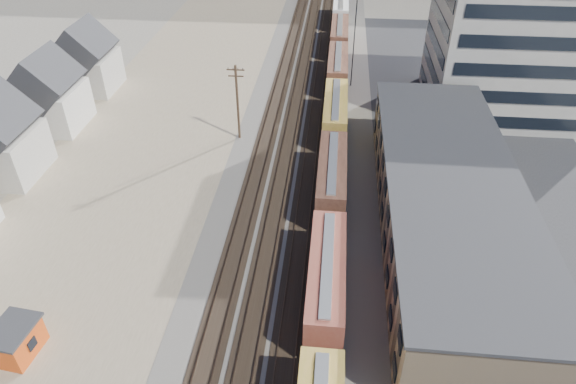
# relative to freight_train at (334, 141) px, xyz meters

# --- Properties ---
(ballast_bed) EXTENTS (18.00, 200.00, 0.06)m
(ballast_bed) POSITION_rel_freight_train_xyz_m (-3.80, 12.37, -2.76)
(ballast_bed) COLOR #4C4742
(ballast_bed) RESTS_ON ground
(dirt_yard) EXTENTS (24.00, 180.00, 0.03)m
(dirt_yard) POSITION_rel_freight_train_xyz_m (-23.80, 2.37, -2.78)
(dirt_yard) COLOR #796B53
(dirt_yard) RESTS_ON ground
(asphalt_lot) EXTENTS (26.00, 120.00, 0.04)m
(asphalt_lot) POSITION_rel_freight_train_xyz_m (18.20, -2.63, -2.77)
(asphalt_lot) COLOR #232326
(asphalt_lot) RESTS_ON ground
(rail_tracks) EXTENTS (11.40, 200.00, 0.24)m
(rail_tracks) POSITION_rel_freight_train_xyz_m (-4.35, 12.37, -2.68)
(rail_tracks) COLOR black
(rail_tracks) RESTS_ON ground
(freight_train) EXTENTS (3.00, 119.74, 4.46)m
(freight_train) POSITION_rel_freight_train_xyz_m (0.00, 0.00, 0.00)
(freight_train) COLOR black
(freight_train) RESTS_ON ground
(warehouse) EXTENTS (12.40, 40.40, 7.25)m
(warehouse) POSITION_rel_freight_train_xyz_m (11.18, -12.63, 0.86)
(warehouse) COLOR tan
(warehouse) RESTS_ON ground
(office_tower) EXTENTS (22.60, 18.60, 18.45)m
(office_tower) POSITION_rel_freight_train_xyz_m (24.15, 17.33, 6.47)
(office_tower) COLOR #9E998E
(office_tower) RESTS_ON ground
(utility_pole_north) EXTENTS (2.20, 0.32, 10.00)m
(utility_pole_north) POSITION_rel_freight_train_xyz_m (-12.30, 4.37, 2.50)
(utility_pole_north) COLOR #382619
(utility_pole_north) RESTS_ON ground
(radio_mast) EXTENTS (1.20, 0.16, 18.00)m
(radio_mast) POSITION_rel_freight_train_xyz_m (2.20, 22.37, 6.33)
(radio_mast) COLOR black
(radio_mast) RESTS_ON ground
(maintenance_shed) EXTENTS (3.41, 4.19, 2.84)m
(maintenance_shed) POSITION_rel_freight_train_xyz_m (-23.34, -30.54, -1.34)
(maintenance_shed) COLOR #C74612
(maintenance_shed) RESTS_ON ground
(parked_car_blue) EXTENTS (5.32, 6.71, 1.69)m
(parked_car_blue) POSITION_rel_freight_train_xyz_m (18.23, 3.53, -1.95)
(parked_car_blue) COLOR #171C53
(parked_car_blue) RESTS_ON ground
(parked_car_far) EXTENTS (3.40, 5.05, 1.60)m
(parked_car_far) POSITION_rel_freight_train_xyz_m (22.28, 21.70, -2.00)
(parked_car_far) COLOR white
(parked_car_far) RESTS_ON ground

